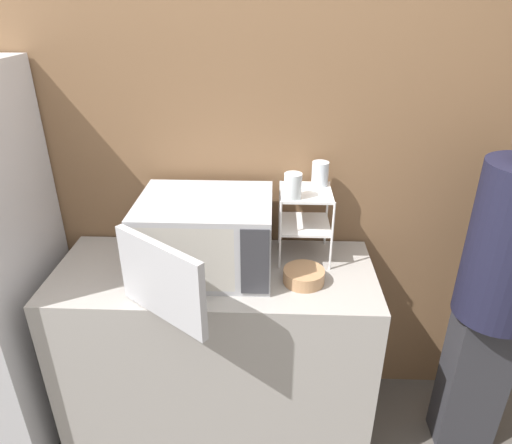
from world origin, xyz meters
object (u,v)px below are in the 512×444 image
at_px(glass_back_right, 320,174).
at_px(person, 500,284).
at_px(glass_front_left, 293,186).
at_px(microwave, 204,236).
at_px(dish_rack, 305,210).
at_px(bowl, 304,276).

bearing_deg(glass_back_right, person, -20.81).
bearing_deg(glass_front_left, person, -8.76).
bearing_deg(person, glass_back_right, 159.19).
relative_size(glass_back_right, person, 0.07).
distance_m(microwave, glass_front_left, 0.43).
xyz_separation_m(dish_rack, bowl, (-0.01, -0.22, -0.20)).
bearing_deg(glass_back_right, dish_rack, -129.89).
distance_m(dish_rack, bowl, 0.30).
bearing_deg(glass_back_right, glass_front_left, -129.94).
height_order(glass_front_left, person, person).
height_order(microwave, glass_back_right, glass_back_right).
bearing_deg(bowl, person, 0.80).
relative_size(dish_rack, bowl, 1.85).
relative_size(dish_rack, glass_back_right, 2.99).
height_order(glass_front_left, bowl, glass_front_left).
relative_size(microwave, person, 0.45).
distance_m(microwave, dish_rack, 0.46).
distance_m(dish_rack, glass_front_left, 0.17).
bearing_deg(glass_back_right, bowl, -103.64).
height_order(bowl, person, person).
relative_size(glass_front_left, person, 0.07).
xyz_separation_m(microwave, person, (1.23, -0.07, -0.16)).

